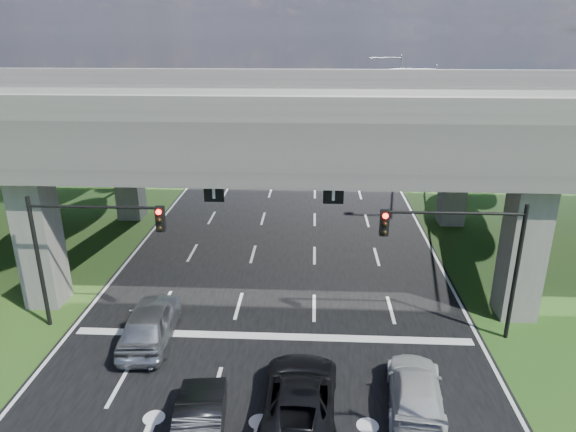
# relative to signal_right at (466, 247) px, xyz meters

# --- Properties ---
(ground) EXTENTS (160.00, 160.00, 0.00)m
(ground) POSITION_rel_signal_right_xyz_m (-7.82, -3.94, -4.19)
(ground) COLOR #214E19
(ground) RESTS_ON ground
(road) EXTENTS (18.00, 120.00, 0.03)m
(road) POSITION_rel_signal_right_xyz_m (-7.82, 6.06, -4.17)
(road) COLOR black
(road) RESTS_ON ground
(overpass) EXTENTS (80.00, 15.00, 10.00)m
(overpass) POSITION_rel_signal_right_xyz_m (-7.82, 8.06, 3.73)
(overpass) COLOR #3B3835
(overpass) RESTS_ON ground
(warehouse) EXTENTS (20.00, 10.00, 4.00)m
(warehouse) POSITION_rel_signal_right_xyz_m (-33.82, 31.06, -2.19)
(warehouse) COLOR #9E9E99
(warehouse) RESTS_ON ground
(signal_right) EXTENTS (5.76, 0.54, 6.00)m
(signal_right) POSITION_rel_signal_right_xyz_m (0.00, 0.00, 0.00)
(signal_right) COLOR black
(signal_right) RESTS_ON ground
(signal_left) EXTENTS (5.76, 0.54, 6.00)m
(signal_left) POSITION_rel_signal_right_xyz_m (-15.65, 0.00, 0.00)
(signal_left) COLOR black
(signal_left) RESTS_ON ground
(streetlight_far) EXTENTS (3.38, 0.25, 10.00)m
(streetlight_far) POSITION_rel_signal_right_xyz_m (2.27, 20.06, 1.66)
(streetlight_far) COLOR gray
(streetlight_far) RESTS_ON ground
(streetlight_beyond) EXTENTS (3.38, 0.25, 10.00)m
(streetlight_beyond) POSITION_rel_signal_right_xyz_m (2.27, 36.06, 1.66)
(streetlight_beyond) COLOR gray
(streetlight_beyond) RESTS_ON ground
(tree_left_near) EXTENTS (4.50, 4.50, 7.80)m
(tree_left_near) POSITION_rel_signal_right_xyz_m (-21.78, 22.06, 0.63)
(tree_left_near) COLOR black
(tree_left_near) RESTS_ON ground
(tree_left_mid) EXTENTS (3.91, 3.90, 6.76)m
(tree_left_mid) POSITION_rel_signal_right_xyz_m (-24.78, 30.06, -0.01)
(tree_left_mid) COLOR black
(tree_left_mid) RESTS_ON ground
(tree_left_far) EXTENTS (4.80, 4.80, 8.32)m
(tree_left_far) POSITION_rel_signal_right_xyz_m (-20.78, 38.06, 0.95)
(tree_left_far) COLOR black
(tree_left_far) RESTS_ON ground
(tree_right_near) EXTENTS (4.20, 4.20, 7.28)m
(tree_right_near) POSITION_rel_signal_right_xyz_m (5.22, 24.06, 0.31)
(tree_right_near) COLOR black
(tree_right_near) RESTS_ON ground
(tree_right_mid) EXTENTS (3.91, 3.90, 6.76)m
(tree_right_mid) POSITION_rel_signal_right_xyz_m (8.22, 32.06, -0.01)
(tree_right_mid) COLOR black
(tree_right_mid) RESTS_ON ground
(tree_right_far) EXTENTS (4.50, 4.50, 7.80)m
(tree_right_far) POSITION_rel_signal_right_xyz_m (4.22, 40.06, 0.63)
(tree_right_far) COLOR black
(tree_right_far) RESTS_ON ground
(car_silver) EXTENTS (2.36, 5.10, 1.69)m
(car_silver) POSITION_rel_signal_right_xyz_m (-12.88, -0.94, -3.31)
(car_silver) COLOR #A7A9AE
(car_silver) RESTS_ON road
(car_dark) EXTENTS (2.03, 4.47, 1.42)m
(car_dark) POSITION_rel_signal_right_xyz_m (-9.62, -6.39, -3.45)
(car_dark) COLOR black
(car_dark) RESTS_ON road
(car_white) EXTENTS (2.35, 4.73, 1.32)m
(car_white) POSITION_rel_signal_right_xyz_m (-2.53, -4.52, -3.50)
(car_white) COLOR #B2B2B2
(car_white) RESTS_ON road
(car_trailing) EXTENTS (2.58, 5.35, 1.47)m
(car_trailing) POSITION_rel_signal_right_xyz_m (-6.49, -5.16, -3.42)
(car_trailing) COLOR black
(car_trailing) RESTS_ON road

